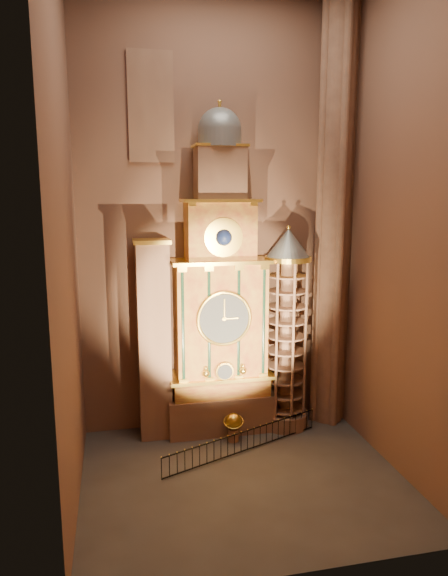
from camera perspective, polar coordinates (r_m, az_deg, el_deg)
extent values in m
plane|color=#383330|center=(24.20, 2.14, -20.36)|extent=(14.00, 14.00, 0.00)
plane|color=brown|center=(26.66, -0.91, 7.47)|extent=(22.00, 0.00, 22.00)
plane|color=brown|center=(20.24, -17.32, 6.04)|extent=(0.00, 22.00, 22.00)
plane|color=brown|center=(23.57, 19.17, 6.50)|extent=(0.00, 22.00, 22.00)
cube|color=#8C634C|center=(28.07, -0.44, -13.49)|extent=(5.60, 2.20, 2.00)
cube|color=maroon|center=(27.49, -0.44, -10.63)|extent=(5.00, 2.00, 1.00)
cube|color=#FDCD4A|center=(27.25, -0.42, -9.59)|extent=(5.40, 2.30, 0.18)
cube|color=maroon|center=(26.43, -0.45, -3.53)|extent=(4.60, 2.00, 6.00)
cylinder|color=black|center=(25.28, -4.62, -4.22)|extent=(0.32, 0.32, 5.60)
cylinder|color=black|center=(25.48, -1.71, -4.07)|extent=(0.32, 0.32, 5.60)
cylinder|color=black|center=(25.78, 1.57, -3.90)|extent=(0.32, 0.32, 5.60)
cylinder|color=black|center=(26.11, 4.35, -3.74)|extent=(0.32, 0.32, 5.60)
cube|color=#FDCD4A|center=(25.82, -0.44, 3.02)|extent=(5.00, 2.25, 0.18)
cylinder|color=#2D3033|center=(25.40, 0.01, -3.41)|extent=(2.60, 0.12, 2.60)
torus|color=#FDCD4A|center=(25.36, 0.04, -3.44)|extent=(2.80, 0.16, 2.80)
cylinder|color=#FDCD4A|center=(26.04, 0.08, -9.27)|extent=(0.90, 0.10, 0.90)
sphere|color=#FDCD4A|center=(25.93, -2.02, -9.48)|extent=(0.36, 0.36, 0.36)
sphere|color=#FDCD4A|center=(26.31, 2.11, -9.18)|extent=(0.36, 0.36, 0.36)
cube|color=maroon|center=(25.72, -0.47, 6.24)|extent=(3.40, 1.80, 3.00)
sphere|color=#0C183D|center=(24.85, -0.04, 5.63)|extent=(0.80, 0.80, 0.80)
cube|color=#FDCD4A|center=(25.60, -0.45, 9.70)|extent=(3.80, 2.00, 0.15)
cube|color=#8C634C|center=(25.66, -0.48, 12.49)|extent=(2.40, 1.60, 2.60)
sphere|color=slate|center=(25.82, -0.48, 17.15)|extent=(2.10, 2.10, 2.10)
cylinder|color=#FDCD4A|center=(25.94, -0.49, 19.13)|extent=(0.14, 0.14, 0.80)
cube|color=#8C634C|center=(26.24, -7.78, -6.00)|extent=(1.60, 1.40, 10.00)
cube|color=#FDCD4A|center=(26.48, -7.59, -10.41)|extent=(1.35, 0.10, 2.10)
cube|color=#442212|center=(26.43, -7.58, -10.45)|extent=(1.05, 0.04, 1.75)
cube|color=#FDCD4A|center=(25.68, -7.73, -4.98)|extent=(1.35, 0.10, 2.10)
cube|color=#442212|center=(25.62, -7.72, -5.01)|extent=(1.05, 0.04, 1.75)
cube|color=#FDCD4A|center=(25.11, -7.88, 0.75)|extent=(1.35, 0.10, 2.10)
cube|color=#442212|center=(25.05, -7.87, 0.73)|extent=(1.05, 0.04, 1.75)
cube|color=#FDCD4A|center=(25.28, -8.06, 5.16)|extent=(1.80, 1.60, 0.20)
cylinder|color=#8C634C|center=(28.91, 6.71, -14.12)|extent=(2.50, 2.50, 0.80)
cylinder|color=#8C634C|center=(27.35, 6.91, -5.52)|extent=(0.70, 0.70, 8.20)
cylinder|color=#FDCD4A|center=(26.50, 7.11, 3.25)|extent=(2.40, 2.40, 0.25)
cone|color=slate|center=(26.42, 7.15, 4.97)|extent=(2.30, 2.30, 1.50)
sphere|color=#FDCD4A|center=(26.35, 7.19, 6.70)|extent=(0.20, 0.20, 0.20)
cylinder|color=#8C634C|center=(27.58, 12.14, 7.34)|extent=(1.60, 1.60, 22.00)
cylinder|color=#8C634C|center=(27.92, 13.65, 7.31)|extent=(0.44, 0.44, 22.00)
cylinder|color=#8C634C|center=(27.26, 10.60, 7.36)|extent=(0.44, 0.44, 22.00)
cylinder|color=#8C634C|center=(28.31, 11.48, 7.44)|extent=(0.44, 0.44, 22.00)
cylinder|color=#8C634C|center=(26.85, 12.85, 7.23)|extent=(0.44, 0.44, 22.00)
cube|color=#381C7F|center=(26.45, -8.14, 19.30)|extent=(2.00, 0.10, 5.00)
cube|color=#8C634C|center=(26.39, -8.13, 19.32)|extent=(2.20, 0.06, 5.20)
cylinder|color=#8C634C|center=(27.09, 1.05, -16.00)|extent=(0.55, 0.55, 0.64)
sphere|color=gold|center=(26.77, 1.06, -14.59)|extent=(0.83, 0.83, 0.83)
torus|color=gold|center=(26.77, 1.06, -14.59)|extent=(1.20, 1.16, 0.45)
cube|color=black|center=(25.72, 2.28, -15.65)|extent=(8.35, 3.43, 0.05)
cube|color=black|center=(26.17, 2.26, -17.59)|extent=(8.35, 3.43, 0.05)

